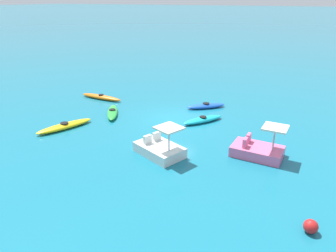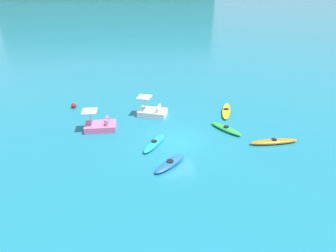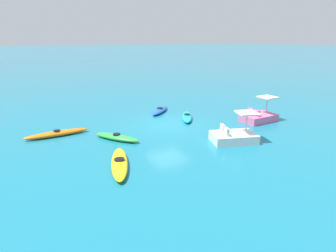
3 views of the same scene
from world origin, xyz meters
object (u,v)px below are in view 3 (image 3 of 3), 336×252
(kayak_cyan, at_px, (187,117))
(kayak_blue, at_px, (160,110))
(kayak_yellow, at_px, (120,163))
(kayak_green, at_px, (117,137))
(kayak_orange, at_px, (57,134))
(pedal_boat_pink, at_px, (259,116))
(pedal_boat_white, at_px, (234,136))

(kayak_cyan, height_order, kayak_blue, same)
(kayak_yellow, xyz_separation_m, kayak_green, (-1.11, -3.24, 0.00))
(kayak_cyan, bearing_deg, kayak_orange, -6.92)
(kayak_orange, height_order, pedal_boat_pink, pedal_boat_pink)
(kayak_orange, xyz_separation_m, kayak_cyan, (-8.66, 1.05, 0.00))
(kayak_orange, xyz_separation_m, pedal_boat_white, (-8.28, 6.10, 0.17))
(pedal_boat_white, bearing_deg, kayak_blue, -87.23)
(kayak_yellow, xyz_separation_m, kayak_cyan, (-6.98, -4.63, 0.00))
(kayak_blue, bearing_deg, kayak_cyan, 105.96)
(kayak_yellow, bearing_deg, kayak_cyan, -146.48)
(pedal_boat_pink, bearing_deg, kayak_blue, -50.19)
(kayak_green, height_order, kayak_blue, same)
(kayak_blue, relative_size, pedal_boat_white, 0.92)
(kayak_yellow, bearing_deg, pedal_boat_pink, -171.81)
(pedal_boat_pink, bearing_deg, kayak_green, -9.61)
(kayak_yellow, relative_size, kayak_green, 1.25)
(kayak_blue, bearing_deg, kayak_orange, 11.27)
(kayak_green, relative_size, kayak_cyan, 1.03)
(kayak_green, xyz_separation_m, kayak_cyan, (-5.87, -1.38, 0.00))
(kayak_orange, xyz_separation_m, kayak_yellow, (-1.68, 5.68, 0.00))
(pedal_boat_pink, bearing_deg, pedal_boat_white, 24.70)
(kayak_green, bearing_deg, kayak_yellow, 71.05)
(kayak_orange, distance_m, kayak_yellow, 5.92)
(kayak_orange, xyz_separation_m, pedal_boat_pink, (-12.64, 4.10, 0.17))
(kayak_green, height_order, kayak_cyan, same)
(kayak_yellow, distance_m, kayak_blue, 9.56)
(kayak_cyan, bearing_deg, kayak_blue, -74.04)
(kayak_yellow, xyz_separation_m, kayak_blue, (-6.23, -7.25, 0.00))
(kayak_yellow, height_order, pedal_boat_white, pedal_boat_white)
(kayak_blue, bearing_deg, pedal_boat_white, 92.77)
(kayak_yellow, height_order, kayak_green, same)
(kayak_green, height_order, pedal_boat_pink, pedal_boat_pink)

